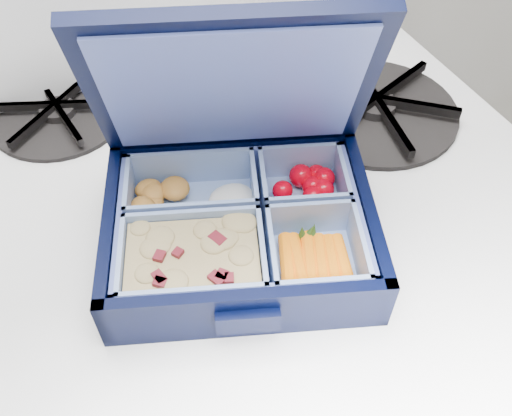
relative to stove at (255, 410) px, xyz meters
name	(u,v)px	position (x,y,z in m)	size (l,w,h in m)	color
stove	(255,410)	(0.00, 0.00, 0.00)	(0.67, 0.67, 1.00)	white
bento_box	(240,229)	(-0.03, -0.03, 0.53)	(0.24, 0.19, 0.06)	black
burner_grate	(376,103)	(0.20, 0.09, 0.52)	(0.20, 0.20, 0.03)	black
burner_grate_rear	(58,110)	(-0.14, 0.24, 0.51)	(0.16, 0.16, 0.02)	black
fork	(211,141)	(0.00, 0.12, 0.50)	(0.02, 0.18, 0.01)	silver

